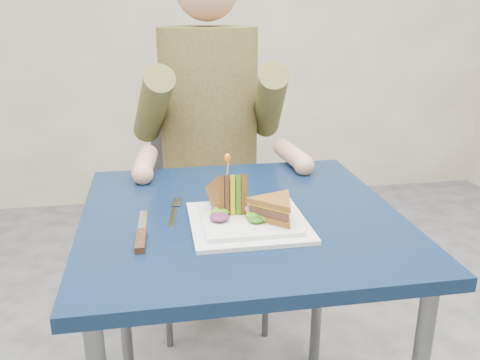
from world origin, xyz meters
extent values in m
cube|color=black|center=(0.00, 0.00, 0.71)|extent=(0.75, 0.75, 0.03)
cylinder|color=#595B5E|center=(-0.32, 0.32, 0.35)|extent=(0.04, 0.04, 0.70)
cylinder|color=#595B5E|center=(0.32, 0.32, 0.35)|extent=(0.04, 0.04, 0.70)
cube|color=#47474C|center=(0.00, 0.66, 0.45)|extent=(0.42, 0.40, 0.04)
cube|color=#47474C|center=(0.00, 0.84, 0.70)|extent=(0.42, 0.03, 0.46)
cylinder|color=#47474C|center=(-0.18, 0.49, 0.21)|extent=(0.02, 0.02, 0.43)
cylinder|color=#47474C|center=(0.18, 0.49, 0.21)|extent=(0.02, 0.02, 0.43)
cylinder|color=#47474C|center=(-0.18, 0.83, 0.21)|extent=(0.02, 0.02, 0.43)
cylinder|color=#47474C|center=(0.18, 0.83, 0.21)|extent=(0.02, 0.02, 0.43)
cylinder|color=brown|center=(0.00, 0.64, 0.87)|extent=(0.34, 0.34, 0.52)
cylinder|color=brown|center=(-0.20, 0.55, 0.89)|extent=(0.15, 0.39, 0.31)
cylinder|color=tan|center=(-0.23, 0.35, 0.76)|extent=(0.08, 0.20, 0.06)
sphere|color=tan|center=(-0.23, 0.25, 0.76)|extent=(0.06, 0.06, 0.06)
cylinder|color=brown|center=(0.20, 0.55, 0.89)|extent=(0.15, 0.39, 0.31)
cylinder|color=tan|center=(0.23, 0.35, 0.76)|extent=(0.08, 0.20, 0.06)
sphere|color=tan|center=(0.23, 0.25, 0.76)|extent=(0.06, 0.06, 0.06)
cube|color=white|center=(0.00, -0.07, 0.73)|extent=(0.26, 0.26, 0.01)
cube|color=white|center=(0.00, -0.07, 0.74)|extent=(0.21, 0.21, 0.01)
cube|color=silver|center=(-0.16, 0.00, 0.73)|extent=(0.03, 0.12, 0.00)
cube|color=silver|center=(-0.15, 0.07, 0.73)|extent=(0.03, 0.03, 0.00)
cube|color=silver|center=(-0.15, 0.10, 0.73)|extent=(0.01, 0.03, 0.00)
cube|color=silver|center=(-0.15, 0.10, 0.73)|extent=(0.01, 0.03, 0.00)
cube|color=silver|center=(-0.14, 0.10, 0.73)|extent=(0.01, 0.03, 0.00)
cube|color=silver|center=(-0.14, 0.10, 0.73)|extent=(0.01, 0.03, 0.00)
cube|color=silver|center=(-0.23, -0.02, 0.73)|extent=(0.02, 0.14, 0.00)
cube|color=black|center=(-0.23, -0.13, 0.74)|extent=(0.02, 0.10, 0.01)
cylinder|color=silver|center=(-0.23, -0.10, 0.74)|extent=(0.01, 0.01, 0.00)
cylinder|color=silver|center=(-0.23, -0.15, 0.74)|extent=(0.01, 0.01, 0.00)
cylinder|color=tan|center=(-0.03, -0.02, 0.85)|extent=(0.01, 0.01, 0.06)
ellipsoid|color=orange|center=(-0.03, -0.02, 0.88)|extent=(0.01, 0.01, 0.02)
torus|color=#9E4C7A|center=(0.02, -0.06, 0.77)|extent=(0.04, 0.04, 0.02)
camera|label=1|loc=(-0.19, -1.10, 1.21)|focal=38.00mm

